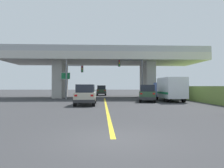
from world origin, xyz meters
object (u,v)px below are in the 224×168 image
suv_lead (86,95)px  suv_crossing (148,93)px  sedan_oncoming (101,90)px  highway_sign (66,79)px  traffic_signal_nearside (134,71)px  traffic_signal_farside (72,75)px  box_truck (169,89)px

suv_lead → suv_crossing: 8.12m
sedan_oncoming → highway_sign: size_ratio=1.14×
sedan_oncoming → traffic_signal_nearside: traffic_signal_nearside is taller
suv_crossing → sedan_oncoming: size_ratio=0.99×
suv_crossing → traffic_signal_farside: size_ratio=0.81×
box_truck → sedan_oncoming: size_ratio=1.43×
traffic_signal_nearside → highway_sign: bearing=172.9°
suv_crossing → box_truck: size_ratio=0.69×
suv_lead → box_truck: bearing=25.0°
sedan_oncoming → traffic_signal_nearside: bearing=-68.6°
traffic_signal_farside → box_truck: bearing=-19.1°
traffic_signal_farside → highway_sign: (-1.13, 1.37, -0.58)m
sedan_oncoming → traffic_signal_farside: (-4.17, -12.36, 2.47)m
box_truck → traffic_signal_farside: size_ratio=1.17×
traffic_signal_nearside → traffic_signal_farside: size_ratio=1.10×
traffic_signal_nearside → highway_sign: size_ratio=1.53×
suv_crossing → box_truck: bearing=26.0°
suv_crossing → traffic_signal_nearside: traffic_signal_nearside is taller
suv_crossing → box_truck: (2.90, 0.69, 0.53)m
suv_lead → sedan_oncoming: (1.50, 21.41, -0.00)m
suv_lead → traffic_signal_nearside: size_ratio=0.74×
box_truck → sedan_oncoming: (-8.49, 16.75, -0.52)m
traffic_signal_farside → traffic_signal_nearside: bearing=0.7°
suv_crossing → sedan_oncoming: bearing=120.5°
box_truck → sedan_oncoming: box_truck is taller
suv_lead → traffic_signal_nearside: (6.31, 9.15, 3.01)m
suv_crossing → highway_sign: size_ratio=1.13×
suv_crossing → traffic_signal_farside: traffic_signal_farside is taller
suv_crossing → sedan_oncoming: 18.31m
suv_crossing → traffic_signal_nearside: bearing=111.2°
suv_crossing → suv_lead: bearing=-138.1°
suv_lead → traffic_signal_farside: bearing=106.4°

